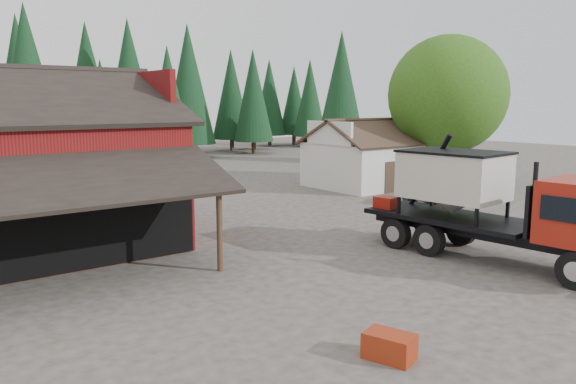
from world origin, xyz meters
TOP-DOWN VIEW (x-y plane):
  - ground at (0.00, 0.00)m, footprint 120.00×120.00m
  - farmhouse at (13.00, 13.00)m, footprint 8.60×6.42m
  - deciduous_tree at (17.01, 9.97)m, footprint 8.00×8.00m
  - conifer_backdrop at (0.00, 42.00)m, footprint 76.00×16.00m
  - near_pine_b at (6.00, 30.00)m, footprint 3.96×3.96m
  - near_pine_c at (22.00, 26.00)m, footprint 4.84×4.84m
  - near_pine_d at (-4.00, 34.00)m, footprint 5.28×5.28m
  - feed_truck at (2.97, -2.82)m, footprint 3.67×10.23m
  - silver_car at (11.79, 6.11)m, footprint 6.38×4.06m
  - equip_box at (-6.00, -6.00)m, footprint 1.00×1.26m

SIDE VIEW (x-z plane):
  - ground at x=0.00m, z-range 0.00..0.00m
  - conifer_backdrop at x=0.00m, z-range -8.00..8.00m
  - equip_box at x=-6.00m, z-range 0.00..0.60m
  - silver_car at x=11.79m, z-range 0.00..1.64m
  - farmhouse at x=13.00m, z-range -0.66..3.99m
  - feed_truck at x=2.97m, z-range -0.15..4.38m
  - near_pine_b at x=6.00m, z-range 0.69..11.09m
  - deciduous_tree at x=17.01m, z-range 0.81..11.01m
  - near_pine_c at x=22.00m, z-range 0.69..13.09m
  - near_pine_d at x=-4.00m, z-range 0.69..14.09m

